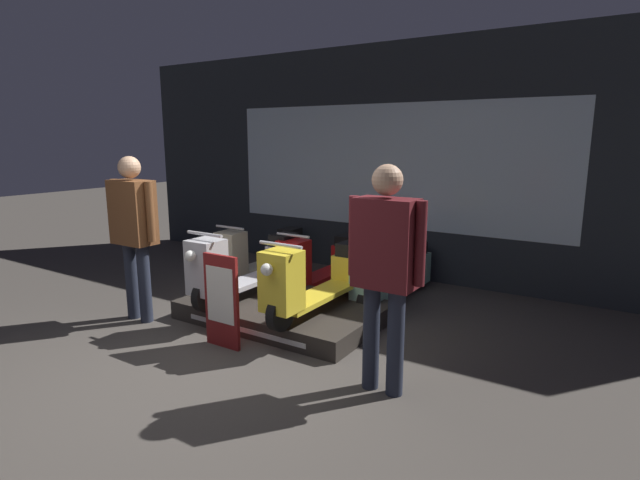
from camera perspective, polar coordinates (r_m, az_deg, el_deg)
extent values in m
plane|color=#423D38|center=(4.41, -15.24, -14.87)|extent=(30.00, 30.00, 0.00)
cube|color=#23282D|center=(7.10, 7.70, 8.77)|extent=(9.07, 0.08, 3.20)
cube|color=silver|center=(7.06, 7.54, 8.36)|extent=(4.99, 0.01, 1.70)
cube|color=#2D2823|center=(5.49, -4.12, -7.98)|extent=(2.09, 1.32, 0.20)
cube|color=silver|center=(5.02, -8.70, -10.15)|extent=(1.47, 0.01, 0.05)
cylinder|color=black|center=(5.22, -12.87, -6.23)|extent=(0.09, 0.34, 0.34)
cylinder|color=black|center=(6.21, -3.89, -3.09)|extent=(0.09, 0.34, 0.34)
cube|color=#BCBCC1|center=(5.70, -7.98, -4.62)|extent=(0.31, 1.26, 0.05)
cube|color=#BCBCC1|center=(5.16, -12.82, -3.02)|extent=(0.32, 0.30, 0.56)
cube|color=#BCBCC1|center=(6.17, -4.04, -2.36)|extent=(0.34, 0.35, 0.39)
cube|color=black|center=(6.10, -4.12, 0.04)|extent=(0.25, 0.32, 0.14)
cylinder|color=silver|center=(5.08, -13.06, 0.66)|extent=(0.46, 0.03, 0.03)
sphere|color=white|center=(4.98, -14.62, -1.78)|extent=(0.11, 0.11, 0.11)
cylinder|color=black|center=(4.62, -4.54, -8.31)|extent=(0.09, 0.34, 0.34)
cylinder|color=black|center=(5.72, 3.76, -4.38)|extent=(0.09, 0.34, 0.34)
cube|color=yellow|center=(5.16, 0.07, -6.24)|extent=(0.31, 1.26, 0.05)
cube|color=yellow|center=(4.55, -4.41, -4.71)|extent=(0.32, 0.30, 0.56)
cube|color=yellow|center=(5.67, 3.65, -3.60)|extent=(0.34, 0.35, 0.39)
cube|color=black|center=(5.60, 3.64, -1.00)|extent=(0.25, 0.32, 0.14)
cylinder|color=silver|center=(4.46, -4.54, -0.55)|extent=(0.46, 0.03, 0.03)
sphere|color=white|center=(4.35, -6.10, -3.38)|extent=(0.11, 0.11, 0.11)
cylinder|color=black|center=(6.66, -10.17, -3.98)|extent=(0.09, 0.34, 0.34)
cylinder|color=black|center=(7.69, -3.27, -1.73)|extent=(0.09, 0.34, 0.34)
cube|color=beige|center=(7.16, -6.47, -2.84)|extent=(0.31, 1.26, 0.05)
cube|color=beige|center=(6.61, -10.12, -1.46)|extent=(0.32, 0.30, 0.56)
cube|color=beige|center=(7.65, -3.39, -1.13)|extent=(0.34, 0.35, 0.39)
cube|color=black|center=(7.59, -3.45, 0.82)|extent=(0.25, 0.32, 0.14)
cylinder|color=silver|center=(6.54, -10.27, 1.43)|extent=(0.46, 0.03, 0.03)
sphere|color=white|center=(6.43, -11.43, -0.45)|extent=(0.11, 0.11, 0.11)
cylinder|color=black|center=(6.05, -3.13, -5.42)|extent=(0.09, 0.34, 0.34)
cylinder|color=black|center=(7.16, 3.26, -2.72)|extent=(0.09, 0.34, 0.34)
cube|color=red|center=(6.59, 0.34, -4.03)|extent=(0.31, 1.26, 0.05)
cube|color=red|center=(5.99, -3.02, -2.65)|extent=(0.32, 0.30, 0.56)
cube|color=red|center=(7.12, 3.17, -2.08)|extent=(0.34, 0.35, 0.39)
cube|color=black|center=(7.05, 3.16, 0.00)|extent=(0.25, 0.32, 0.14)
cylinder|color=silver|center=(5.91, -3.10, 0.53)|extent=(0.46, 0.03, 0.03)
sphere|color=white|center=(5.79, -4.25, -1.58)|extent=(0.11, 0.11, 0.11)
cylinder|color=black|center=(5.55, 5.38, -7.03)|extent=(0.09, 0.34, 0.34)
cylinder|color=black|center=(6.74, 10.72, -3.81)|extent=(0.09, 0.34, 0.34)
cube|color=#8EC6AD|center=(6.14, 8.31, -5.34)|extent=(0.31, 1.26, 0.05)
cube|color=#8EC6AD|center=(5.48, 5.56, -4.03)|extent=(0.32, 0.30, 0.56)
cube|color=#8EC6AD|center=(6.70, 10.67, -3.14)|extent=(0.34, 0.35, 0.39)
cube|color=black|center=(6.63, 10.73, -0.94)|extent=(0.25, 0.32, 0.14)
cylinder|color=silver|center=(5.40, 5.59, -0.58)|extent=(0.46, 0.03, 0.03)
sphere|color=white|center=(5.26, 4.55, -2.91)|extent=(0.11, 0.11, 0.11)
cylinder|color=#232838|center=(5.79, -20.73, -4.35)|extent=(0.13, 0.13, 0.84)
cylinder|color=#232838|center=(5.62, -19.42, -4.71)|extent=(0.13, 0.13, 0.84)
cube|color=brown|center=(5.55, -20.62, 2.98)|extent=(0.47, 0.26, 0.67)
cylinder|color=brown|center=(5.77, -22.29, 3.43)|extent=(0.08, 0.08, 0.61)
cylinder|color=brown|center=(5.33, -18.85, 3.07)|extent=(0.08, 0.08, 0.61)
sphere|color=tan|center=(5.51, -20.96, 7.77)|extent=(0.23, 0.23, 0.23)
cylinder|color=#232838|center=(3.96, 5.86, -10.95)|extent=(0.13, 0.13, 0.84)
cylinder|color=#232838|center=(3.88, 8.62, -11.51)|extent=(0.13, 0.13, 0.84)
cube|color=#5B191E|center=(3.70, 7.52, -0.38)|extent=(0.46, 0.26, 0.67)
cylinder|color=#5B191E|center=(3.81, 3.88, 0.46)|extent=(0.08, 0.08, 0.61)
cylinder|color=#5B191E|center=(3.59, 11.40, -0.44)|extent=(0.08, 0.08, 0.61)
sphere|color=tan|center=(3.63, 7.72, 6.82)|extent=(0.23, 0.23, 0.23)
cube|color=maroon|center=(4.76, -11.16, -6.91)|extent=(0.40, 0.04, 0.89)
cube|color=white|center=(4.72, -11.37, -6.20)|extent=(0.32, 0.01, 0.53)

